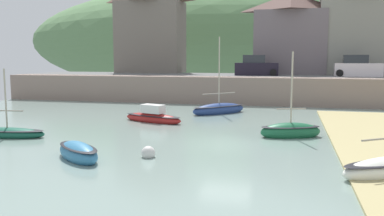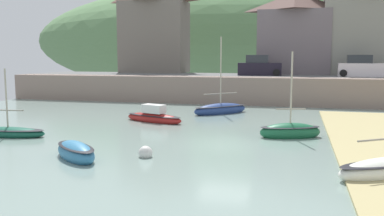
% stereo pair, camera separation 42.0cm
% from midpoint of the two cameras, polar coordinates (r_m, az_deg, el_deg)
% --- Properties ---
extents(quay_seawall, '(48.00, 9.40, 2.40)m').
position_cam_midpoint_polar(quay_seawall, '(37.04, 8.60, 2.69)').
color(quay_seawall, gray).
rests_on(quay_seawall, ground).
extents(hillside_backdrop, '(80.00, 44.00, 20.06)m').
position_cam_midpoint_polar(hillside_backdrop, '(75.08, 6.80, 9.29)').
color(hillside_backdrop, '#5D8755').
rests_on(hillside_backdrop, ground).
extents(waterfront_building_left, '(7.61, 4.39, 10.44)m').
position_cam_midpoint_polar(waterfront_building_left, '(47.33, -6.07, 11.42)').
color(waterfront_building_left, '#70675D').
rests_on(waterfront_building_left, ground).
extents(waterfront_building_centre, '(7.51, 4.97, 8.33)m').
position_cam_midpoint_polar(waterfront_building_centre, '(44.56, 13.22, 10.13)').
color(waterfront_building_centre, slate).
rests_on(waterfront_building_centre, ground).
extents(waterfront_building_right, '(8.10, 4.72, 10.67)m').
position_cam_midpoint_polar(waterfront_building_right, '(45.10, 22.12, 11.28)').
color(waterfront_building_right, gray).
rests_on(waterfront_building_right, ground).
extents(sailboat_tall_mast, '(4.22, 1.61, 3.74)m').
position_cam_midpoint_polar(sailboat_tall_mast, '(23.75, -24.76, -3.15)').
color(sailboat_tall_mast, '#15523F').
rests_on(sailboat_tall_mast, ground).
extents(sailboat_far_left, '(4.44, 2.41, 1.30)m').
position_cam_midpoint_polar(sailboat_far_left, '(26.62, -5.91, -1.26)').
color(sailboat_far_left, maroon).
rests_on(sailboat_far_left, ground).
extents(motorboat_with_cabin, '(4.01, 4.12, 5.87)m').
position_cam_midpoint_polar(motorboat_with_cabin, '(30.42, 3.36, -0.16)').
color(motorboat_with_cabin, navy).
rests_on(motorboat_with_cabin, ground).
extents(rowboat_small_beached, '(3.03, 2.76, 0.92)m').
position_cam_midpoint_polar(rowboat_small_beached, '(17.66, -16.22, -5.96)').
color(rowboat_small_beached, teal).
rests_on(rowboat_small_beached, ground).
extents(sailboat_nearest_shore, '(3.42, 2.16, 4.69)m').
position_cam_midpoint_polar(sailboat_nearest_shore, '(22.11, 13.01, -3.14)').
color(sailboat_nearest_shore, '#195A38').
rests_on(sailboat_nearest_shore, ground).
extents(parked_car_near_slipway, '(4.24, 2.06, 1.95)m').
position_cam_midpoint_polar(parked_car_near_slipway, '(40.16, 8.57, 5.67)').
color(parked_car_near_slipway, black).
rests_on(parked_car_near_slipway, ground).
extents(parked_car_by_wall, '(4.18, 1.91, 1.95)m').
position_cam_midpoint_polar(parked_car_by_wall, '(40.41, 21.74, 5.25)').
color(parked_car_by_wall, silver).
rests_on(parked_car_by_wall, ground).
extents(mooring_buoy, '(0.60, 0.60, 0.60)m').
position_cam_midpoint_polar(mooring_buoy, '(17.43, -6.80, -6.25)').
color(mooring_buoy, silver).
rests_on(mooring_buoy, ground).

